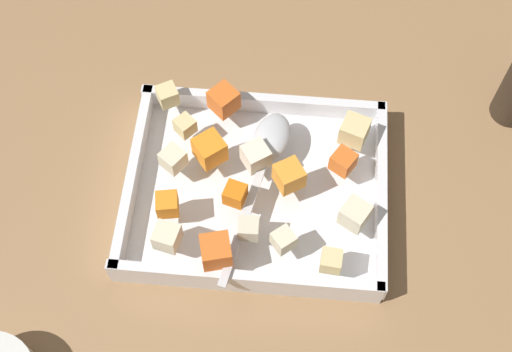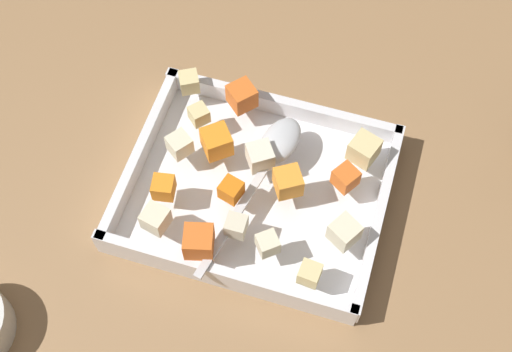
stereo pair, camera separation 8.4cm
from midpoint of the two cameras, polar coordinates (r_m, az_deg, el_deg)
name	(u,v)px [view 1 (the left image)]	position (r m, az deg, el deg)	size (l,w,h in m)	color
ground_plane	(254,196)	(0.89, -2.85, -1.86)	(4.00, 4.00, 0.00)	#936D47
baking_dish	(256,192)	(0.88, -2.73, -1.54)	(0.32, 0.26, 0.04)	silver
carrot_chunk_far_left	(289,175)	(0.84, -0.14, -0.22)	(0.03, 0.03, 0.03)	orange
carrot_chunk_heap_side	(167,204)	(0.84, -10.15, -2.57)	(0.03, 0.03, 0.03)	orange
carrot_chunk_corner_ne	(343,161)	(0.85, 4.37, 0.94)	(0.03, 0.03, 0.03)	orange
carrot_chunk_corner_nw	(235,194)	(0.83, -4.62, -1.76)	(0.02, 0.02, 0.02)	orange
carrot_chunk_corner_se	(210,149)	(0.86, -6.61, 1.92)	(0.03, 0.03, 0.03)	orange
carrot_chunk_rim_edge	(216,251)	(0.80, -6.34, -6.42)	(0.03, 0.03, 0.03)	orange
carrot_chunk_mid_right	(224,100)	(0.90, -5.36, 5.98)	(0.03, 0.03, 0.03)	orange
potato_chunk_near_left	(355,214)	(0.82, 5.20, -3.42)	(0.03, 0.03, 0.03)	beige
potato_chunk_under_handle	(185,126)	(0.89, -8.54, 3.85)	(0.02, 0.02, 0.02)	#E0CC89
potato_chunk_corner_sw	(284,240)	(0.80, -0.73, -5.53)	(0.02, 0.02, 0.02)	beige
potato_chunk_center	(168,95)	(0.92, -9.89, 6.30)	(0.02, 0.02, 0.02)	#E0CC89
potato_chunk_front_center	(173,159)	(0.86, -9.59, 1.13)	(0.03, 0.03, 0.03)	beige
potato_chunk_far_right	(331,261)	(0.80, 3.15, -7.25)	(0.02, 0.02, 0.02)	#E0CC89
potato_chunk_heap_top	(167,237)	(0.82, -10.25, -5.21)	(0.03, 0.03, 0.03)	beige
potato_chunk_near_right	(354,131)	(0.87, 5.34, 3.45)	(0.03, 0.03, 0.03)	#E0CC89
parsnip_chunk_mid_left	(247,228)	(0.81, -3.70, -4.59)	(0.02, 0.02, 0.02)	beige
parsnip_chunk_near_spoon	(254,156)	(0.85, -2.99, 1.41)	(0.03, 0.03, 0.03)	silver
serving_spoon	(268,146)	(0.87, -1.75, 2.19)	(0.08, 0.24, 0.02)	silver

